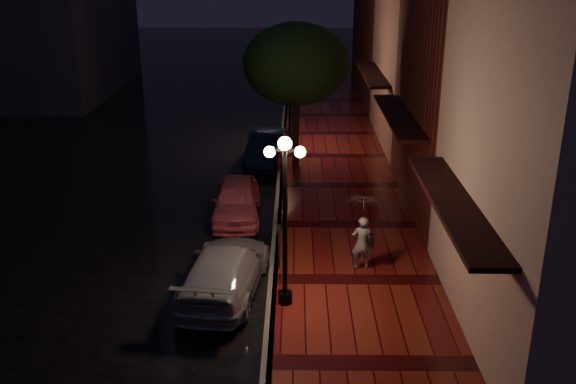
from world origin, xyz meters
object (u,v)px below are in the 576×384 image
(pink_car, at_px, (237,200))
(navy_car, at_px, (267,148))
(streetlamp_far, at_px, (290,93))
(silver_car, at_px, (225,270))
(street_tree, at_px, (296,66))
(woman_with_umbrella, at_px, (363,221))
(parking_meter, at_px, (279,242))
(streetlamp_near, at_px, (285,212))

(pink_car, xyz_separation_m, navy_car, (0.77, 6.07, 0.03))
(streetlamp_far, xyz_separation_m, pink_car, (-1.72, -8.19, -1.95))
(silver_car, bearing_deg, street_tree, -93.31)
(woman_with_umbrella, bearing_deg, parking_meter, -2.23)
(pink_car, height_order, navy_car, navy_car)
(streetlamp_near, relative_size, parking_meter, 3.28)
(silver_car, bearing_deg, pink_car, -81.56)
(navy_car, xyz_separation_m, woman_with_umbrella, (3.04, -9.95, 0.89))
(silver_car, xyz_separation_m, parking_meter, (1.38, 1.11, 0.29))
(street_tree, distance_m, navy_car, 3.87)
(street_tree, bearing_deg, parking_meter, -92.88)
(street_tree, height_order, silver_car, street_tree)
(street_tree, height_order, parking_meter, street_tree)
(pink_car, xyz_separation_m, parking_meter, (1.52, -3.94, 0.30))
(streetlamp_near, relative_size, navy_car, 1.04)
(streetlamp_far, height_order, woman_with_umbrella, streetlamp_far)
(streetlamp_near, distance_m, woman_with_umbrella, 3.02)
(pink_car, bearing_deg, woman_with_umbrella, -47.66)
(navy_car, bearing_deg, streetlamp_near, -79.24)
(streetlamp_near, relative_size, silver_car, 0.95)
(pink_car, relative_size, woman_with_umbrella, 1.77)
(silver_car, height_order, woman_with_umbrella, woman_with_umbrella)
(pink_car, relative_size, navy_car, 0.92)
(streetlamp_near, bearing_deg, parking_meter, 96.09)
(streetlamp_near, height_order, parking_meter, streetlamp_near)
(silver_car, bearing_deg, woman_with_umbrella, -155.56)
(pink_car, bearing_deg, streetlamp_near, -75.59)
(navy_car, bearing_deg, parking_meter, -79.53)
(streetlamp_near, height_order, streetlamp_far, same)
(streetlamp_near, xyz_separation_m, woman_with_umbrella, (2.09, 1.92, -1.03))
(streetlamp_near, bearing_deg, street_tree, 88.65)
(pink_car, bearing_deg, street_tree, 67.04)
(streetlamp_far, xyz_separation_m, parking_meter, (-0.20, -12.13, -1.65))
(navy_car, height_order, woman_with_umbrella, woman_with_umbrella)
(streetlamp_near, xyz_separation_m, street_tree, (0.26, 10.99, 1.64))
(pink_car, xyz_separation_m, silver_car, (0.14, -5.05, 0.01))
(parking_meter, bearing_deg, woman_with_umbrella, 11.28)
(navy_car, height_order, parking_meter, parking_meter)
(woman_with_umbrella, relative_size, parking_meter, 1.63)
(streetlamp_far, distance_m, street_tree, 3.44)
(streetlamp_near, bearing_deg, navy_car, 94.57)
(navy_car, bearing_deg, woman_with_umbrella, -66.84)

